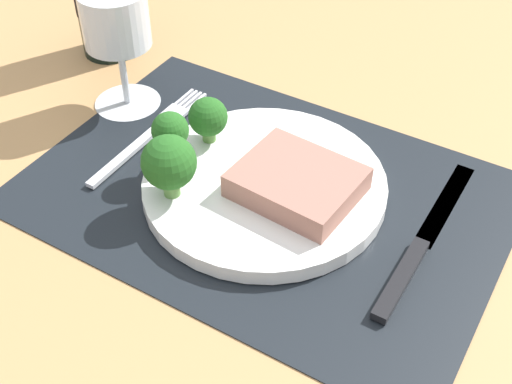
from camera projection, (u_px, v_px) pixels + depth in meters
ground_plane at (264, 205)px, 68.05cm from camera, size 140.00×110.00×3.00cm
placemat at (264, 193)px, 66.93cm from camera, size 46.15×32.16×0.30cm
plate at (264, 185)px, 66.29cm from camera, size 23.87×23.87×1.60cm
steak at (295, 185)px, 63.29cm from camera, size 11.70×9.99×2.49cm
broccoli_near_fork at (170, 133)px, 65.58cm from camera, size 3.69×3.69×5.60cm
broccoli_front_edge at (208, 117)px, 68.45cm from camera, size 4.04×4.04×4.95cm
broccoli_near_steak at (169, 163)px, 61.66cm from camera, size 5.18×5.18×6.49cm
fork at (151, 134)px, 73.31cm from camera, size 2.40×19.20×0.50cm
knife at (419, 247)px, 60.93cm from camera, size 1.80×23.00×0.80cm
wine_glass at (116, 27)px, 71.84cm from camera, size 7.59×7.59×13.85cm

